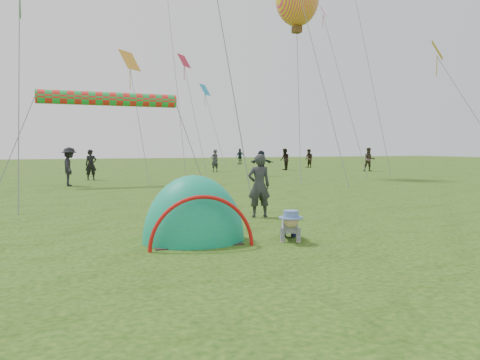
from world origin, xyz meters
name	(u,v)px	position (x,y,z in m)	size (l,w,h in m)	color
ground	(256,250)	(0.00, 0.00, 0.00)	(140.00, 140.00, 0.00)	#143B0C
crawling_toddler	(290,224)	(0.93, 0.50, 0.31)	(0.57, 0.82, 0.63)	black
popup_tent	(194,241)	(-0.77, 1.16, 0.00)	(1.95, 1.60, 2.52)	#07857C
standing_adult	(259,186)	(1.64, 3.46, 0.81)	(0.59, 0.39, 1.61)	#2B2D30
crowd_person_0	(91,165)	(-1.15, 19.25, 0.83)	(0.61, 0.40, 1.67)	black
crowd_person_1	(369,159)	(18.76, 21.14, 0.88)	(0.86, 0.67, 1.76)	#43372F
crowd_person_2	(240,157)	(15.24, 37.80, 0.83)	(0.97, 0.40, 1.65)	#1E2E37
crowd_person_3	(69,167)	(-2.40, 15.47, 0.89)	(1.15, 0.66, 1.78)	black
crowd_person_6	(215,161)	(7.93, 24.85, 0.81)	(0.59, 0.39, 1.63)	#2F2F34
crowd_person_7	(285,159)	(13.78, 25.08, 0.85)	(0.83, 0.65, 1.71)	black
crowd_person_11	(261,163)	(8.90, 18.91, 0.80)	(1.48, 0.47, 1.60)	#1A222D
crowd_person_13	(309,158)	(17.69, 28.00, 0.82)	(0.80, 0.62, 1.64)	#33281F
balloon_kite	(297,2)	(10.48, 17.40, 10.31)	(2.56, 2.56, 3.58)	yellow
rainbow_tube_kite	(109,99)	(-0.58, 15.54, 4.05)	(0.64, 0.64, 6.37)	red
diamond_kite_5	(323,11)	(13.90, 20.01, 10.85)	(0.87, 0.87, 0.00)	#F03D80
diamond_kite_6	(184,61)	(5.71, 24.95, 7.83)	(1.07, 1.07, 0.00)	#BF213E
diamond_kite_7	(130,60)	(1.04, 19.33, 6.58)	(1.26, 1.26, 0.00)	orange
diamond_kite_8	(437,50)	(15.58, 11.65, 6.83)	(1.09, 1.09, 0.00)	orange
diamond_kite_10	(205,90)	(8.85, 29.86, 6.52)	(1.08, 1.08, 0.00)	#269AD7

